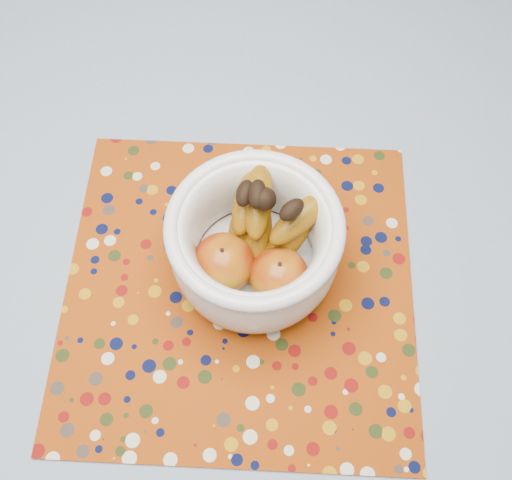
% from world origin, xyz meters
% --- Properties ---
extents(table, '(1.20, 1.20, 0.75)m').
position_xyz_m(table, '(0.00, 0.00, 0.67)').
color(table, brown).
rests_on(table, ground).
extents(tablecloth, '(1.32, 1.32, 0.01)m').
position_xyz_m(tablecloth, '(0.00, 0.00, 0.76)').
color(tablecloth, '#6384A5').
rests_on(tablecloth, table).
extents(placemat, '(0.56, 0.56, 0.00)m').
position_xyz_m(placemat, '(0.10, -0.11, 0.76)').
color(placemat, '#893407').
rests_on(placemat, tablecloth).
extents(fruit_bowl, '(0.22, 0.21, 0.16)m').
position_xyz_m(fruit_bowl, '(0.12, -0.07, 0.84)').
color(fruit_bowl, white).
rests_on(fruit_bowl, placemat).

